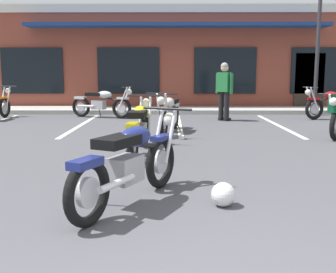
% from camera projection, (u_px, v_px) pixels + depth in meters
% --- Properties ---
extents(ground_plane, '(80.00, 80.00, 0.00)m').
position_uv_depth(ground_plane, '(186.00, 168.00, 6.09)').
color(ground_plane, '#47474C').
extents(sidewalk_kerb, '(22.00, 1.80, 0.14)m').
position_uv_depth(sidewalk_kerb, '(177.00, 110.00, 14.59)').
color(sidewalk_kerb, '#A8A59E').
rests_on(sidewalk_kerb, ground_plane).
extents(brick_storefront_building, '(18.06, 6.13, 3.87)m').
position_uv_depth(brick_storefront_building, '(176.00, 60.00, 17.89)').
color(brick_storefront_building, brown).
rests_on(brick_storefront_building, ground_plane).
extents(painted_stall_lines, '(10.67, 4.80, 0.01)m').
position_uv_depth(painted_stall_lines, '(179.00, 125.00, 11.05)').
color(painted_stall_lines, silver).
rests_on(painted_stall_lines, ground_plane).
extents(motorcycle_foreground_classic, '(1.20, 1.95, 0.98)m').
position_uv_depth(motorcycle_foreground_classic, '(131.00, 162.00, 4.39)').
color(motorcycle_foreground_classic, black).
rests_on(motorcycle_foreground_classic, ground_plane).
extents(motorcycle_red_sportbike, '(0.66, 2.11, 0.98)m').
position_uv_depth(motorcycle_red_sportbike, '(140.00, 128.00, 7.08)').
color(motorcycle_red_sportbike, black).
rests_on(motorcycle_red_sportbike, ground_plane).
extents(motorcycle_black_cruiser, '(2.02, 1.04, 0.98)m').
position_uv_depth(motorcycle_black_cruiser, '(101.00, 103.00, 12.73)').
color(motorcycle_black_cruiser, black).
rests_on(motorcycle_black_cruiser, ground_plane).
extents(motorcycle_silver_naked, '(0.77, 2.09, 0.98)m').
position_uv_depth(motorcycle_silver_naked, '(169.00, 113.00, 9.57)').
color(motorcycle_silver_naked, black).
rests_on(motorcycle_silver_naked, ground_plane).
extents(motorcycle_orange_scrambler, '(2.02, 1.04, 0.98)m').
position_uv_depth(motorcycle_orange_scrambler, '(333.00, 103.00, 12.46)').
color(motorcycle_orange_scrambler, black).
rests_on(motorcycle_orange_scrambler, ground_plane).
extents(person_in_shorts_foreground, '(0.49, 0.50, 1.68)m').
position_uv_depth(person_in_shorts_foreground, '(224.00, 88.00, 11.87)').
color(person_in_shorts_foreground, black).
rests_on(person_in_shorts_foreground, ground_plane).
extents(helmet_on_pavement, '(0.26, 0.26, 0.26)m').
position_uv_depth(helmet_on_pavement, '(223.00, 194.00, 4.35)').
color(helmet_on_pavement, silver).
rests_on(helmet_on_pavement, ground_plane).
extents(parking_lot_lamp_post, '(0.24, 0.76, 5.25)m').
position_uv_depth(parking_lot_lamp_post, '(321.00, 9.00, 12.86)').
color(parking_lot_lamp_post, '#2D2D33').
rests_on(parking_lot_lamp_post, ground_plane).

